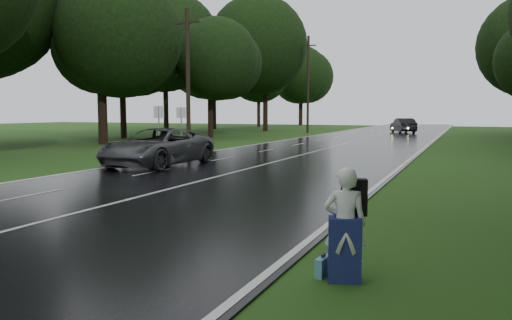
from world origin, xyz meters
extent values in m
plane|color=#244815|center=(0.00, 0.00, 0.00)|extent=(160.00, 160.00, 0.00)
cube|color=black|center=(0.00, 20.00, 0.02)|extent=(12.00, 140.00, 0.04)
cube|color=silver|center=(0.00, 20.00, 0.04)|extent=(0.12, 140.00, 0.01)
imported|color=#414346|center=(-4.11, 9.98, 0.87)|extent=(2.78, 6.01, 1.67)
imported|color=black|center=(1.62, 49.32, 0.87)|extent=(3.55, 5.30, 1.65)
imported|color=silver|center=(6.89, -1.16, 0.83)|extent=(0.69, 0.55, 1.66)
cube|color=navy|center=(6.89, -1.16, 0.46)|extent=(0.53, 0.43, 0.93)
cube|color=black|center=(6.96, -0.93, 1.19)|extent=(0.42, 0.30, 0.53)
cube|color=teal|center=(6.56, -1.07, 0.14)|extent=(0.16, 0.41, 0.29)
camera|label=1|loc=(8.46, -7.92, 2.44)|focal=34.12mm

